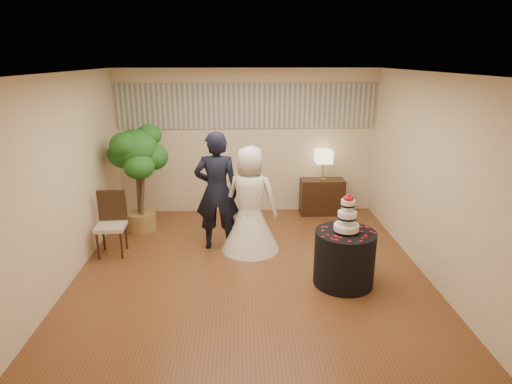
{
  "coord_description": "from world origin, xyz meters",
  "views": [
    {
      "loc": [
        -0.12,
        -5.72,
        2.99
      ],
      "look_at": [
        0.1,
        0.4,
        1.05
      ],
      "focal_mm": 30.0,
      "sensor_mm": 36.0,
      "label": 1
    }
  ],
  "objects_px": {
    "bride": "(250,199)",
    "table_lamp": "(323,165)",
    "cake_table": "(344,258)",
    "console": "(322,197)",
    "groom": "(217,191)",
    "side_chair": "(111,225)",
    "ficus_tree": "(138,179)",
    "wedding_cake": "(347,213)"
  },
  "relations": [
    {
      "from": "groom",
      "to": "console",
      "type": "relative_size",
      "value": 2.27
    },
    {
      "from": "wedding_cake",
      "to": "table_lamp",
      "type": "relative_size",
      "value": 0.92
    },
    {
      "from": "console",
      "to": "table_lamp",
      "type": "relative_size",
      "value": 1.46
    },
    {
      "from": "cake_table",
      "to": "console",
      "type": "distance_m",
      "value": 2.75
    },
    {
      "from": "cake_table",
      "to": "table_lamp",
      "type": "xyz_separation_m",
      "value": [
        0.2,
        2.75,
        0.61
      ]
    },
    {
      "from": "cake_table",
      "to": "ficus_tree",
      "type": "xyz_separation_m",
      "value": [
        -3.19,
        2.02,
        0.58
      ]
    },
    {
      "from": "cake_table",
      "to": "console",
      "type": "height_order",
      "value": "cake_table"
    },
    {
      "from": "table_lamp",
      "to": "wedding_cake",
      "type": "bearing_deg",
      "value": -94.15
    },
    {
      "from": "bride",
      "to": "table_lamp",
      "type": "height_order",
      "value": "bride"
    },
    {
      "from": "bride",
      "to": "wedding_cake",
      "type": "height_order",
      "value": "bride"
    },
    {
      "from": "cake_table",
      "to": "bride",
      "type": "bearing_deg",
      "value": 137.55
    },
    {
      "from": "bride",
      "to": "console",
      "type": "relative_size",
      "value": 2.02
    },
    {
      "from": "groom",
      "to": "cake_table",
      "type": "xyz_separation_m",
      "value": [
        1.78,
        -1.23,
        -0.58
      ]
    },
    {
      "from": "groom",
      "to": "table_lamp",
      "type": "xyz_separation_m",
      "value": [
        1.98,
        1.51,
        0.03
      ]
    },
    {
      "from": "groom",
      "to": "side_chair",
      "type": "distance_m",
      "value": 1.73
    },
    {
      "from": "table_lamp",
      "to": "cake_table",
      "type": "bearing_deg",
      "value": -94.15
    },
    {
      "from": "table_lamp",
      "to": "ficus_tree",
      "type": "relative_size",
      "value": 0.3
    },
    {
      "from": "wedding_cake",
      "to": "console",
      "type": "distance_m",
      "value": 2.83
    },
    {
      "from": "cake_table",
      "to": "ficus_tree",
      "type": "bearing_deg",
      "value": 147.6
    },
    {
      "from": "wedding_cake",
      "to": "cake_table",
      "type": "bearing_deg",
      "value": 90.0
    },
    {
      "from": "table_lamp",
      "to": "side_chair",
      "type": "height_order",
      "value": "table_lamp"
    },
    {
      "from": "ficus_tree",
      "to": "groom",
      "type": "bearing_deg",
      "value": -29.28
    },
    {
      "from": "table_lamp",
      "to": "side_chair",
      "type": "bearing_deg",
      "value": -154.69
    },
    {
      "from": "groom",
      "to": "console",
      "type": "bearing_deg",
      "value": -140.84
    },
    {
      "from": "cake_table",
      "to": "console",
      "type": "relative_size",
      "value": 0.97
    },
    {
      "from": "groom",
      "to": "table_lamp",
      "type": "bearing_deg",
      "value": -140.84
    },
    {
      "from": "cake_table",
      "to": "table_lamp",
      "type": "relative_size",
      "value": 1.41
    },
    {
      "from": "groom",
      "to": "ficus_tree",
      "type": "height_order",
      "value": "groom"
    },
    {
      "from": "wedding_cake",
      "to": "side_chair",
      "type": "distance_m",
      "value": 3.62
    },
    {
      "from": "console",
      "to": "table_lamp",
      "type": "xyz_separation_m",
      "value": [
        0.0,
        0.0,
        0.64
      ]
    },
    {
      "from": "side_chair",
      "to": "groom",
      "type": "bearing_deg",
      "value": 4.22
    },
    {
      "from": "cake_table",
      "to": "table_lamp",
      "type": "height_order",
      "value": "table_lamp"
    },
    {
      "from": "groom",
      "to": "side_chair",
      "type": "bearing_deg",
      "value": 8.8
    },
    {
      "from": "console",
      "to": "ficus_tree",
      "type": "relative_size",
      "value": 0.44
    },
    {
      "from": "cake_table",
      "to": "wedding_cake",
      "type": "height_order",
      "value": "wedding_cake"
    },
    {
      "from": "console",
      "to": "ficus_tree",
      "type": "bearing_deg",
      "value": -168.61
    },
    {
      "from": "cake_table",
      "to": "wedding_cake",
      "type": "xyz_separation_m",
      "value": [
        0.0,
        -0.0,
        0.65
      ]
    },
    {
      "from": "cake_table",
      "to": "groom",
      "type": "bearing_deg",
      "value": 145.27
    },
    {
      "from": "groom",
      "to": "console",
      "type": "xyz_separation_m",
      "value": [
        1.98,
        1.51,
        -0.61
      ]
    },
    {
      "from": "cake_table",
      "to": "wedding_cake",
      "type": "bearing_deg",
      "value": -90.0
    },
    {
      "from": "console",
      "to": "side_chair",
      "type": "distance_m",
      "value": 4.02
    },
    {
      "from": "console",
      "to": "ficus_tree",
      "type": "height_order",
      "value": "ficus_tree"
    }
  ]
}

